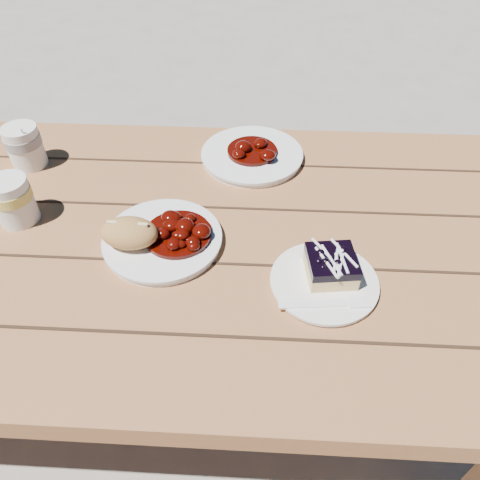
{
  "coord_description": "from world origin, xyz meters",
  "views": [
    {
      "loc": [
        0.39,
        -0.67,
        1.39
      ],
      "look_at": [
        0.35,
        -0.08,
        0.81
      ],
      "focal_mm": 35.0,
      "sensor_mm": 36.0,
      "label": 1
    }
  ],
  "objects_px": {
    "main_plate": "(163,240)",
    "blueberry_cake": "(331,266)",
    "second_cup": "(13,201)",
    "coffee_cup": "(25,147)",
    "picnic_table": "(85,281)",
    "second_plate": "(252,156)",
    "bread_roll": "(129,233)",
    "dessert_plate": "(324,282)"
  },
  "relations": [
    {
      "from": "bread_roll",
      "to": "dessert_plate",
      "type": "relative_size",
      "value": 0.58
    },
    {
      "from": "picnic_table",
      "to": "coffee_cup",
      "type": "distance_m",
      "value": 0.34
    },
    {
      "from": "blueberry_cake",
      "to": "second_cup",
      "type": "bearing_deg",
      "value": 161.15
    },
    {
      "from": "dessert_plate",
      "to": "second_plate",
      "type": "distance_m",
      "value": 0.41
    },
    {
      "from": "main_plate",
      "to": "blueberry_cake",
      "type": "xyz_separation_m",
      "value": [
        0.32,
        -0.07,
        0.03
      ]
    },
    {
      "from": "bread_roll",
      "to": "dessert_plate",
      "type": "height_order",
      "value": "bread_roll"
    },
    {
      "from": "second_cup",
      "to": "dessert_plate",
      "type": "bearing_deg",
      "value": -13.21
    },
    {
      "from": "coffee_cup",
      "to": "second_cup",
      "type": "bearing_deg",
      "value": -75.15
    },
    {
      "from": "blueberry_cake",
      "to": "second_cup",
      "type": "distance_m",
      "value": 0.63
    },
    {
      "from": "coffee_cup",
      "to": "dessert_plate",
      "type": "bearing_deg",
      "value": -26.79
    },
    {
      "from": "picnic_table",
      "to": "blueberry_cake",
      "type": "height_order",
      "value": "blueberry_cake"
    },
    {
      "from": "second_cup",
      "to": "coffee_cup",
      "type": "bearing_deg",
      "value": 104.85
    },
    {
      "from": "bread_roll",
      "to": "blueberry_cake",
      "type": "height_order",
      "value": "bread_roll"
    },
    {
      "from": "bread_roll",
      "to": "second_cup",
      "type": "distance_m",
      "value": 0.26
    },
    {
      "from": "blueberry_cake",
      "to": "second_plate",
      "type": "relative_size",
      "value": 0.4
    },
    {
      "from": "second_plate",
      "to": "blueberry_cake",
      "type": "bearing_deg",
      "value": -67.63
    },
    {
      "from": "bread_roll",
      "to": "second_plate",
      "type": "relative_size",
      "value": 0.46
    },
    {
      "from": "second_plate",
      "to": "second_cup",
      "type": "xyz_separation_m",
      "value": [
        -0.47,
        -0.24,
        0.04
      ]
    },
    {
      "from": "bread_roll",
      "to": "blueberry_cake",
      "type": "relative_size",
      "value": 1.16
    },
    {
      "from": "coffee_cup",
      "to": "second_cup",
      "type": "distance_m",
      "value": 0.2
    },
    {
      "from": "bread_roll",
      "to": "second_plate",
      "type": "height_order",
      "value": "bread_roll"
    },
    {
      "from": "dessert_plate",
      "to": "blueberry_cake",
      "type": "xyz_separation_m",
      "value": [
        0.01,
        0.01,
        0.03
      ]
    },
    {
      "from": "picnic_table",
      "to": "main_plate",
      "type": "distance_m",
      "value": 0.27
    },
    {
      "from": "picnic_table",
      "to": "blueberry_cake",
      "type": "xyz_separation_m",
      "value": [
        0.52,
        -0.1,
        0.19
      ]
    },
    {
      "from": "main_plate",
      "to": "second_plate",
      "type": "height_order",
      "value": "same"
    },
    {
      "from": "picnic_table",
      "to": "second_plate",
      "type": "bearing_deg",
      "value": 36.02
    },
    {
      "from": "bread_roll",
      "to": "second_cup",
      "type": "height_order",
      "value": "second_cup"
    },
    {
      "from": "picnic_table",
      "to": "bread_roll",
      "type": "bearing_deg",
      "value": -19.42
    },
    {
      "from": "dessert_plate",
      "to": "main_plate",
      "type": "bearing_deg",
      "value": 163.9
    },
    {
      "from": "bread_roll",
      "to": "second_cup",
      "type": "relative_size",
      "value": 1.11
    },
    {
      "from": "coffee_cup",
      "to": "second_cup",
      "type": "height_order",
      "value": "same"
    },
    {
      "from": "main_plate",
      "to": "bread_roll",
      "type": "height_order",
      "value": "bread_roll"
    },
    {
      "from": "main_plate",
      "to": "coffee_cup",
      "type": "relative_size",
      "value": 2.3
    },
    {
      "from": "dessert_plate",
      "to": "coffee_cup",
      "type": "xyz_separation_m",
      "value": [
        -0.66,
        0.33,
        0.04
      ]
    },
    {
      "from": "second_cup",
      "to": "second_plate",
      "type": "bearing_deg",
      "value": 27.33
    },
    {
      "from": "bread_roll",
      "to": "coffee_cup",
      "type": "bearing_deg",
      "value": 138.52
    },
    {
      "from": "picnic_table",
      "to": "coffee_cup",
      "type": "height_order",
      "value": "coffee_cup"
    },
    {
      "from": "dessert_plate",
      "to": "second_plate",
      "type": "xyz_separation_m",
      "value": [
        -0.14,
        0.38,
        0.0
      ]
    },
    {
      "from": "dessert_plate",
      "to": "second_cup",
      "type": "bearing_deg",
      "value": 166.79
    },
    {
      "from": "main_plate",
      "to": "bread_roll",
      "type": "bearing_deg",
      "value": -160.02
    },
    {
      "from": "coffee_cup",
      "to": "second_cup",
      "type": "xyz_separation_m",
      "value": [
        0.05,
        -0.19,
        0.0
      ]
    },
    {
      "from": "second_plate",
      "to": "second_cup",
      "type": "bearing_deg",
      "value": -152.67
    }
  ]
}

